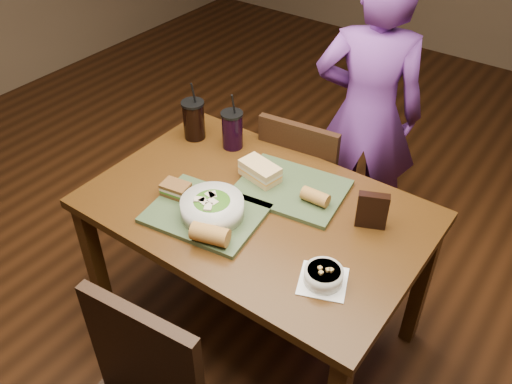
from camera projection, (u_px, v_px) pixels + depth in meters
The scene contains 15 objects.
ground at pixel (256, 327), 2.57m from camera, with size 6.00×6.00×0.00m, color #381C0B.
dining_table at pixel (256, 223), 2.16m from camera, with size 1.30×0.85×0.75m.
chair_far at pixel (305, 185), 2.63m from camera, with size 0.42×0.43×0.88m.
diner at pixel (367, 115), 2.66m from camera, with size 0.54×0.36×1.48m, color #703490.
tray_near at pixel (206, 213), 2.06m from camera, with size 0.42×0.32×0.02m, color #37482A.
tray_far at pixel (291, 189), 2.17m from camera, with size 0.42×0.32×0.02m, color #37482A.
salad_bowl at pixel (212, 207), 2.01m from camera, with size 0.24×0.24×0.08m.
soup_bowl at pixel (324, 276), 1.78m from camera, with size 0.20×0.20×0.06m.
sandwich_near at pixel (176, 189), 2.12m from camera, with size 0.12×0.09×0.05m.
sandwich_far at pixel (260, 171), 2.20m from camera, with size 0.18×0.12×0.07m.
baguette_near at pixel (210, 234), 1.90m from camera, with size 0.07×0.07×0.14m, color #AD7533.
baguette_far at pixel (315, 197), 2.08m from camera, with size 0.05×0.05×0.11m, color #AD7533.
cup_cola at pixel (194, 120), 2.43m from camera, with size 0.10×0.10×0.28m.
cup_berry at pixel (232, 130), 2.38m from camera, with size 0.10×0.10×0.27m.
chip_bag at pixel (372, 211), 1.97m from camera, with size 0.11×0.03×0.15m, color black.
Camera 1 is at (0.95, -1.30, 2.10)m, focal length 38.00 mm.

